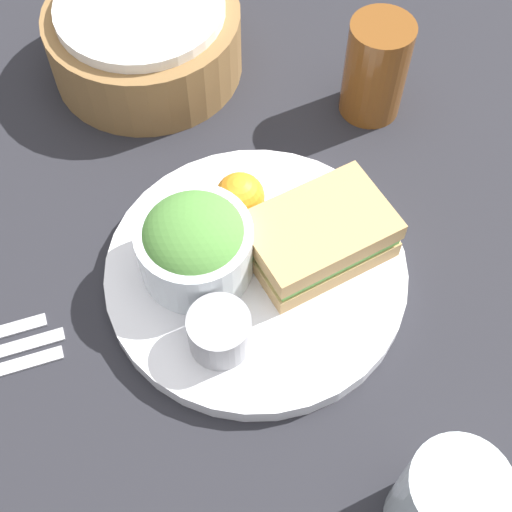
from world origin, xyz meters
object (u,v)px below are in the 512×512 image
(sandwich, at_px, (317,233))
(drink_glass, at_px, (376,69))
(salad_bowl, at_px, (195,244))
(water_glass, at_px, (444,504))
(bread_basket, at_px, (145,38))
(dressing_cup, at_px, (220,332))
(plate, at_px, (256,273))

(sandwich, relative_size, drink_glass, 1.26)
(salad_bowl, distance_m, drink_glass, 0.27)
(drink_glass, relative_size, water_glass, 1.01)
(sandwich, height_order, salad_bowl, salad_bowl)
(drink_glass, height_order, bread_basket, drink_glass)
(salad_bowl, height_order, dressing_cup, salad_bowl)
(salad_bowl, bearing_deg, plate, -20.92)
(plate, xyz_separation_m, dressing_cup, (-0.05, -0.06, 0.03))
(salad_bowl, relative_size, dressing_cup, 1.92)
(salad_bowl, distance_m, bread_basket, 0.28)
(water_glass, bearing_deg, bread_basket, 98.95)
(plate, xyz_separation_m, drink_glass, (0.18, 0.16, 0.05))
(plate, relative_size, bread_basket, 1.32)
(dressing_cup, bearing_deg, sandwich, 29.67)
(dressing_cup, distance_m, drink_glass, 0.32)
(salad_bowl, xyz_separation_m, drink_glass, (0.23, 0.14, -0.00))
(sandwich, distance_m, salad_bowl, 0.11)
(drink_glass, bearing_deg, salad_bowl, -148.11)
(salad_bowl, bearing_deg, dressing_cup, -91.82)
(dressing_cup, bearing_deg, bread_basket, 86.02)
(salad_bowl, height_order, drink_glass, drink_glass)
(bread_basket, relative_size, water_glass, 1.91)
(sandwich, bearing_deg, bread_basket, 106.23)
(sandwich, relative_size, dressing_cup, 2.59)
(dressing_cup, bearing_deg, water_glass, -59.20)
(drink_glass, bearing_deg, dressing_cup, -136.43)
(drink_glass, bearing_deg, water_glass, -106.98)
(salad_bowl, xyz_separation_m, dressing_cup, (-0.00, -0.08, -0.02))
(sandwich, distance_m, dressing_cup, 0.13)
(salad_bowl, height_order, bread_basket, salad_bowl)
(sandwich, height_order, dressing_cup, sandwich)
(plate, distance_m, dressing_cup, 0.08)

